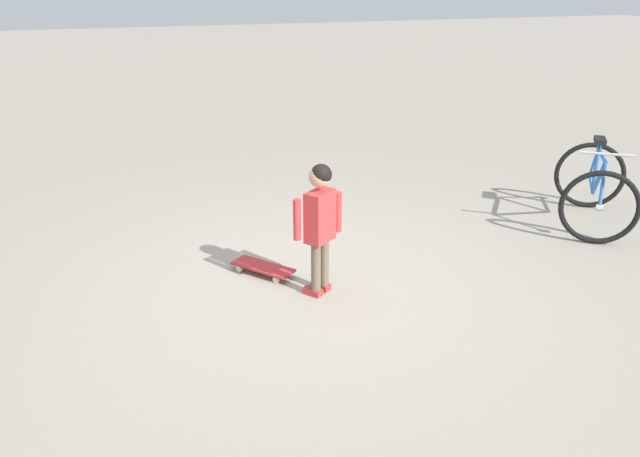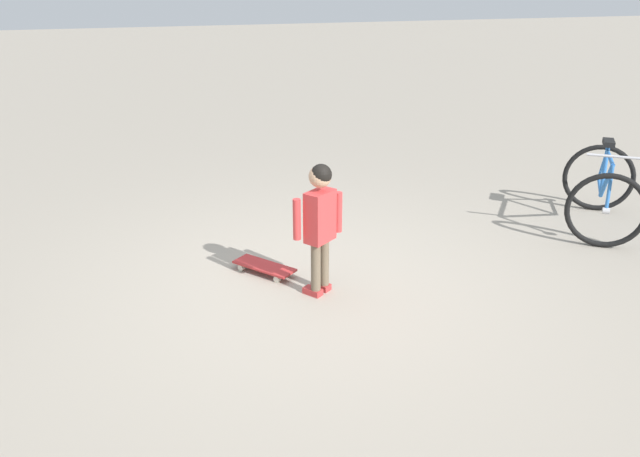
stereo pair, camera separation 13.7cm
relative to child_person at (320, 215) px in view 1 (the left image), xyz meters
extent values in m
plane|color=#9E9384|center=(-0.11, -0.05, -0.66)|extent=(50.00, 50.00, 0.00)
cylinder|color=brown|center=(0.03, -0.04, -0.42)|extent=(0.08, 0.08, 0.42)
cube|color=#B73333|center=(0.01, -0.06, -0.63)|extent=(0.17, 0.16, 0.05)
cylinder|color=brown|center=(-0.03, 0.04, -0.42)|extent=(0.08, 0.08, 0.42)
cube|color=#B73333|center=(-0.06, 0.03, -0.63)|extent=(0.17, 0.16, 0.05)
cube|color=#D13838|center=(0.00, 0.00, -0.01)|extent=(0.26, 0.28, 0.40)
cylinder|color=#D13838|center=(0.02, -0.18, -0.01)|extent=(0.06, 0.06, 0.32)
cylinder|color=#D13838|center=(-0.05, 0.16, -0.01)|extent=(0.06, 0.06, 0.32)
sphere|color=tan|center=(0.00, 0.00, 0.31)|extent=(0.17, 0.17, 0.17)
sphere|color=black|center=(0.01, 0.01, 0.32)|extent=(0.16, 0.16, 0.16)
cube|color=#B22D2D|center=(-0.46, -0.36, -0.59)|extent=(0.54, 0.50, 0.02)
cube|color=#B7B7BC|center=(-0.61, -0.48, -0.61)|extent=(0.09, 0.10, 0.02)
cube|color=#B7B7BC|center=(-0.31, -0.23, -0.61)|extent=(0.09, 0.10, 0.02)
cylinder|color=beige|center=(-0.56, -0.54, -0.63)|extent=(0.06, 0.06, 0.06)
cylinder|color=beige|center=(-0.66, -0.42, -0.63)|extent=(0.06, 0.06, 0.06)
cylinder|color=beige|center=(-0.26, -0.29, -0.63)|extent=(0.06, 0.06, 0.06)
cylinder|color=beige|center=(-0.36, -0.18, -0.63)|extent=(0.06, 0.06, 0.06)
torus|color=black|center=(-0.16, 2.73, -0.30)|extent=(0.44, 0.62, 0.71)
torus|color=black|center=(-1.01, 3.30, -0.30)|extent=(0.44, 0.62, 0.71)
cylinder|color=#B7B7BC|center=(-0.16, 2.73, -0.30)|extent=(0.08, 0.08, 0.06)
cylinder|color=#B7B7BC|center=(-1.01, 3.30, -0.30)|extent=(0.08, 0.08, 0.06)
cylinder|color=#2D6BB7|center=(-0.45, 2.92, -0.13)|extent=(0.45, 0.32, 0.48)
cylinder|color=#2D6BB7|center=(-0.49, 2.95, 0.09)|extent=(0.51, 0.36, 0.06)
cylinder|color=#2D6BB7|center=(-0.69, 3.09, -0.12)|extent=(0.14, 0.11, 0.48)
cylinder|color=#2D6BB7|center=(-0.83, 3.18, -0.33)|extent=(0.37, 0.27, 0.08)
cylinder|color=#2D6BB7|center=(-0.87, 3.21, -0.11)|extent=(0.31, 0.22, 0.40)
cylinder|color=#2D6BB7|center=(-0.21, 2.76, -0.10)|extent=(0.13, 0.10, 0.41)
cube|color=black|center=(-0.74, 3.12, 0.16)|extent=(0.24, 0.21, 0.05)
cylinder|color=#B7B7BC|center=(-0.25, 2.78, 0.18)|extent=(0.28, 0.39, 0.02)
camera|label=1|loc=(4.28, -1.33, 1.74)|focal=35.76mm
camera|label=2|loc=(4.31, -1.20, 1.74)|focal=35.76mm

